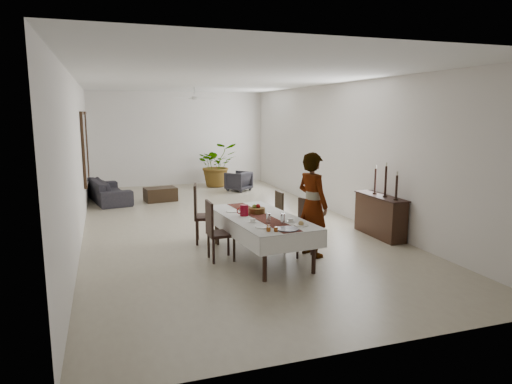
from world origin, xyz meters
name	(u,v)px	position (x,y,z in m)	size (l,w,h in m)	color
floor	(222,223)	(0.00, 0.00, 0.00)	(6.00, 12.00, 0.00)	#B0A68B
ceiling	(220,80)	(0.00, 0.00, 3.20)	(6.00, 12.00, 0.02)	white
wall_back	(179,139)	(0.00, 6.00, 1.60)	(6.00, 0.02, 3.20)	white
wall_front	(367,203)	(0.00, -6.00, 1.60)	(6.00, 0.02, 3.20)	white
wall_left	(78,157)	(-3.00, 0.00, 1.60)	(0.02, 12.00, 3.20)	white
wall_right	(341,150)	(3.00, 0.00, 1.60)	(0.02, 12.00, 3.20)	white
dining_table_top	(260,218)	(0.01, -2.65, 0.70)	(0.96, 2.31, 0.05)	black
table_leg_fl	(265,260)	(-0.31, -3.78, 0.34)	(0.07, 0.07, 0.67)	black
table_leg_fr	(314,253)	(0.54, -3.70, 0.34)	(0.07, 0.07, 0.67)	black
table_leg_bl	(217,226)	(-0.51, -1.59, 0.34)	(0.07, 0.07, 0.67)	black
table_leg_br	(257,222)	(0.33, -1.51, 0.34)	(0.07, 0.07, 0.67)	black
tablecloth_top	(260,216)	(0.01, -2.65, 0.73)	(1.14, 2.49, 0.01)	silver
tablecloth_drape_left	(230,228)	(-0.55, -2.70, 0.59)	(0.01, 2.49, 0.29)	white
tablecloth_drape_right	(289,221)	(0.57, -2.60, 0.59)	(0.01, 2.49, 0.29)	white
tablecloth_drape_near	(294,243)	(0.13, -3.88, 0.59)	(1.14, 0.01, 0.29)	white
tablecloth_drape_far	(234,210)	(-0.10, -1.42, 0.59)	(1.14, 0.01, 0.29)	white
table_runner	(260,216)	(0.01, -2.65, 0.74)	(0.34, 2.41, 0.00)	maroon
red_pitcher	(244,210)	(-0.24, -2.53, 0.83)	(0.14, 0.14, 0.19)	maroon
pitcher_handle	(240,211)	(-0.32, -2.54, 0.83)	(0.12, 0.12, 0.02)	#970E0B
wine_glass_near	(283,218)	(0.19, -3.26, 0.82)	(0.07, 0.07, 0.16)	silver
wine_glass_mid	(268,218)	(-0.03, -3.19, 0.82)	(0.07, 0.07, 0.16)	silver
teacup_right	(291,220)	(0.36, -3.20, 0.76)	(0.09, 0.09, 0.06)	white
saucer_right	(291,221)	(0.36, -3.20, 0.74)	(0.14, 0.14, 0.01)	silver
teacup_left	(253,220)	(-0.24, -3.01, 0.76)	(0.09, 0.09, 0.06)	white
saucer_left	(253,222)	(-0.24, -3.01, 0.74)	(0.14, 0.14, 0.01)	white
plate_near_right	(301,225)	(0.41, -3.48, 0.74)	(0.23, 0.23, 0.01)	white
bread_near_right	(301,223)	(0.41, -3.48, 0.77)	(0.09, 0.09, 0.09)	tan
plate_near_left	(262,227)	(-0.21, -3.40, 0.74)	(0.23, 0.23, 0.01)	white
plate_far_left	(233,211)	(-0.34, -2.15, 0.74)	(0.23, 0.23, 0.01)	white
serving_tray	(288,229)	(0.11, -3.66, 0.74)	(0.35, 0.35, 0.02)	#3F3F44
jam_jar_a	(276,229)	(-0.10, -3.71, 0.77)	(0.06, 0.06, 0.07)	#8D4214
jam_jar_b	(268,229)	(-0.20, -3.66, 0.77)	(0.06, 0.06, 0.07)	#944B15
jam_jar_c	(269,227)	(-0.16, -3.56, 0.77)	(0.06, 0.06, 0.07)	#904014
fruit_basket	(257,210)	(0.04, -2.40, 0.78)	(0.29, 0.29, 0.10)	brown
fruit_red	(258,206)	(0.06, -2.38, 0.85)	(0.09, 0.09, 0.09)	maroon
fruit_green	(254,206)	(0.00, -2.38, 0.85)	(0.08, 0.08, 0.08)	olive
chair_right_near_seat	(298,231)	(0.70, -2.73, 0.44)	(0.42, 0.42, 0.05)	black
chair_right_near_leg_fl	(312,244)	(0.92, -2.83, 0.21)	(0.04, 0.04, 0.41)	black
chair_right_near_leg_fr	(299,240)	(0.81, -2.51, 0.21)	(0.04, 0.04, 0.41)	black
chair_right_near_leg_bl	(297,247)	(0.60, -2.94, 0.21)	(0.04, 0.04, 0.41)	black
chair_right_near_leg_br	(285,243)	(0.49, -2.62, 0.21)	(0.04, 0.04, 0.41)	black
chair_right_near_back	(307,214)	(0.88, -2.67, 0.72)	(0.42, 0.04, 0.53)	black
chair_right_far_seat	(271,217)	(0.67, -1.43, 0.41)	(0.39, 0.39, 0.04)	black
chair_right_far_leg_fl	(281,228)	(0.83, -1.59, 0.19)	(0.04, 0.04, 0.38)	black
chair_right_far_leg_fr	(275,225)	(0.82, -1.27, 0.19)	(0.04, 0.04, 0.38)	black
chair_right_far_leg_bl	(267,230)	(0.51, -1.60, 0.19)	(0.04, 0.04, 0.38)	black
chair_right_far_leg_br	(261,226)	(0.51, -1.28, 0.19)	(0.04, 0.04, 0.38)	black
chair_right_far_back	(279,204)	(0.84, -1.43, 0.67)	(0.39, 0.04, 0.49)	black
chair_left_near_seat	(221,234)	(-0.67, -2.58, 0.46)	(0.44, 0.44, 0.05)	black
chair_left_near_leg_fl	(209,246)	(-0.85, -2.40, 0.22)	(0.04, 0.04, 0.43)	black
chair_left_near_leg_fr	(214,251)	(-0.85, -2.76, 0.22)	(0.04, 0.04, 0.43)	black
chair_left_near_leg_bl	(228,244)	(-0.49, -2.39, 0.22)	(0.04, 0.04, 0.43)	black
chair_left_near_leg_br	(234,249)	(-0.49, -2.75, 0.22)	(0.04, 0.04, 0.43)	black
chair_left_near_back	(209,218)	(-0.87, -2.58, 0.75)	(0.44, 0.04, 0.56)	black
chair_left_far_seat	(207,217)	(-0.66, -1.45, 0.51)	(0.49, 0.49, 0.06)	black
chair_left_far_leg_fl	(198,228)	(-0.81, -1.21, 0.24)	(0.05, 0.05, 0.48)	black
chair_left_far_leg_fr	(197,233)	(-0.90, -1.60, 0.24)	(0.05, 0.05, 0.48)	black
chair_left_far_leg_bl	(218,227)	(-0.42, -1.30, 0.24)	(0.05, 0.05, 0.48)	black
chair_left_far_leg_br	(218,233)	(-0.51, -1.69, 0.24)	(0.05, 0.05, 0.48)	black
chair_left_far_back	(195,200)	(-0.88, -1.40, 0.84)	(0.49, 0.04, 0.62)	black
woman	(312,205)	(0.91, -2.84, 0.92)	(0.67, 0.44, 1.83)	gray
sideboard_body	(380,217)	(2.78, -2.12, 0.41)	(0.36, 1.36, 0.81)	black
sideboard_top	(381,196)	(2.78, -2.12, 0.83)	(0.40, 1.41, 0.03)	black
candlestick_near_base	(396,199)	(2.78, -2.62, 0.85)	(0.09, 0.09, 0.03)	black
candlestick_near_shaft	(396,187)	(2.78, -2.62, 1.09)	(0.05, 0.05, 0.45)	black
candlestick_near_candle	(397,173)	(2.78, -2.62, 1.36)	(0.03, 0.03, 0.07)	beige
candlestick_mid_base	(385,196)	(2.78, -2.25, 0.85)	(0.09, 0.09, 0.03)	black
candlestick_mid_shaft	(386,181)	(2.78, -2.25, 1.16)	(0.05, 0.05, 0.59)	black
candlestick_mid_candle	(386,164)	(2.78, -2.25, 1.49)	(0.03, 0.03, 0.07)	#EDEBCE
candlestick_far_base	(375,193)	(2.78, -1.89, 0.85)	(0.09, 0.09, 0.03)	black
candlestick_far_shaft	(375,181)	(2.78, -1.89, 1.12)	(0.05, 0.05, 0.50)	black
candlestick_far_candle	(376,167)	(2.78, -1.89, 1.40)	(0.03, 0.03, 0.07)	beige
sofa	(109,191)	(-2.41, 3.48, 0.32)	(2.16, 0.85, 0.63)	#2C292F
armchair	(238,181)	(1.57, 4.05, 0.32)	(0.67, 0.69, 0.63)	#2D2A30
coffee_table	(160,194)	(-1.03, 3.10, 0.19)	(0.87, 0.58, 0.39)	black
potted_plant	(217,165)	(1.14, 5.18, 0.75)	(1.35, 1.17, 1.49)	#2D5E25
mirror_frame_near	(84,149)	(-2.96, 2.20, 1.60)	(0.06, 1.05, 1.85)	black
mirror_glass_near	(86,149)	(-2.92, 2.20, 1.60)	(0.01, 0.90, 1.70)	silver
mirror_frame_far	(87,144)	(-2.96, 4.30, 1.60)	(0.06, 1.05, 1.85)	black
mirror_glass_far	(88,144)	(-2.92, 4.30, 1.60)	(0.01, 0.90, 1.70)	silver
fan_rod	(194,91)	(0.00, 3.00, 3.10)	(0.04, 0.04, 0.20)	silver
fan_hub	(195,98)	(0.00, 3.00, 2.90)	(0.16, 0.16, 0.08)	silver
fan_blade_n	(192,98)	(0.00, 3.35, 2.90)	(0.10, 0.55, 0.01)	white
fan_blade_s	(197,98)	(0.00, 2.65, 2.90)	(0.10, 0.55, 0.01)	white
fan_blade_e	(207,98)	(0.35, 3.00, 2.90)	(0.55, 0.10, 0.01)	silver
fan_blade_w	(182,98)	(-0.35, 3.00, 2.90)	(0.55, 0.10, 0.01)	white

